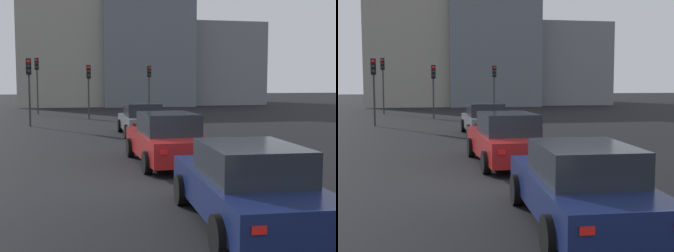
% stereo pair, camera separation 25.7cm
% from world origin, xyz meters
% --- Properties ---
extents(ground_plane, '(160.00, 160.00, 0.20)m').
position_xyz_m(ground_plane, '(0.00, 0.00, -0.10)').
color(ground_plane, black).
extents(car_grey_left_lead, '(4.43, 2.04, 1.50)m').
position_xyz_m(car_grey_left_lead, '(10.37, -1.78, 0.73)').
color(car_grey_left_lead, slate).
rests_on(car_grey_left_lead, ground_plane).
extents(car_red_left_second, '(4.84, 2.13, 1.59)m').
position_xyz_m(car_red_left_second, '(2.64, -1.42, 0.76)').
color(car_red_left_second, maroon).
rests_on(car_red_left_second, ground_plane).
extents(car_navy_left_third, '(4.76, 2.10, 1.47)m').
position_xyz_m(car_navy_left_third, '(-3.61, -1.62, 0.72)').
color(car_navy_left_third, '#141E4C').
rests_on(car_navy_left_third, ground_plane).
extents(traffic_light_near_left, '(0.33, 0.30, 3.60)m').
position_xyz_m(traffic_light_near_left, '(19.82, 0.39, 2.60)').
color(traffic_light_near_left, '#2D2D30').
rests_on(traffic_light_near_left, ground_plane).
extents(traffic_light_near_right, '(0.32, 0.30, 3.74)m').
position_xyz_m(traffic_light_near_right, '(24.83, -4.48, 2.70)').
color(traffic_light_near_right, '#2D2D30').
rests_on(traffic_light_near_right, ground_plane).
extents(traffic_light_far_left, '(0.33, 0.30, 4.29)m').
position_xyz_m(traffic_light_far_left, '(25.35, 4.09, 3.08)').
color(traffic_light_far_left, '#2D2D30').
rests_on(traffic_light_far_left, ground_plane).
extents(traffic_light_far_right, '(0.32, 0.28, 3.79)m').
position_xyz_m(traffic_light_far_right, '(15.56, 3.79, 2.74)').
color(traffic_light_far_right, '#2D2D30').
rests_on(traffic_light_far_right, ground_plane).
extents(building_facade_left, '(11.73, 9.45, 8.71)m').
position_xyz_m(building_facade_left, '(40.54, -14.00, 4.35)').
color(building_facade_left, slate).
rests_on(building_facade_left, ground_plane).
extents(building_facade_center, '(13.46, 9.02, 17.51)m').
position_xyz_m(building_facade_center, '(39.67, -6.00, 8.75)').
color(building_facade_center, slate).
rests_on(building_facade_center, ground_plane).
extents(building_facade_right, '(8.77, 9.17, 10.49)m').
position_xyz_m(building_facade_right, '(38.14, 2.00, 5.25)').
color(building_facade_right, gray).
rests_on(building_facade_right, ground_plane).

